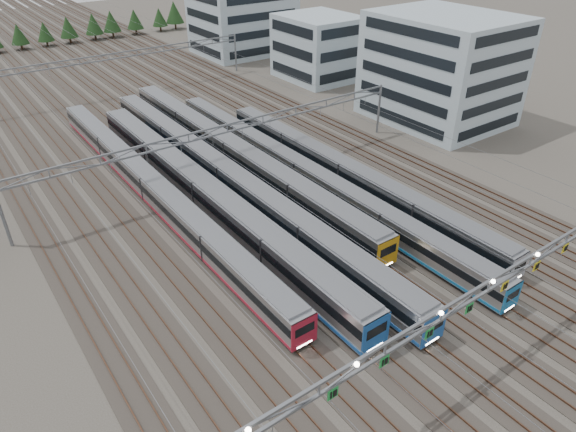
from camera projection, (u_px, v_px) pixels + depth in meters
ground at (471, 353)px, 43.32m from camera, size 400.00×400.00×0.00m
track_bed at (90, 70)px, 111.63m from camera, size 54.00×260.00×5.42m
train_a at (152, 187)px, 64.35m from camera, size 2.71×63.32×3.53m
train_b at (204, 193)px, 62.71m from camera, size 3.05×59.95×3.98m
train_c at (227, 177)px, 66.56m from camera, size 2.83×68.92×3.68m
train_d at (233, 152)px, 72.97m from camera, size 2.97×61.41×3.87m
train_e at (301, 172)px, 68.30m from camera, size 2.54×63.39×3.30m
train_f at (345, 173)px, 67.94m from camera, size 2.62×51.54×3.41m
gantry_near at (489, 289)px, 39.52m from camera, size 56.36×0.61×8.08m
gantry_mid at (228, 135)px, 67.62m from camera, size 56.36×0.36×8.00m
gantry_far at (110, 62)px, 98.71m from camera, size 56.36×0.36×8.00m
depot_bldg_south at (441, 69)px, 85.99m from camera, size 18.00×22.00×17.47m
depot_bldg_mid at (319, 47)px, 108.22m from camera, size 14.00×16.00×12.85m
depot_bldg_north at (243, 20)px, 126.75m from camera, size 22.00×18.00×15.56m
treeline at (30, 31)px, 131.87m from camera, size 87.50×5.60×7.02m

